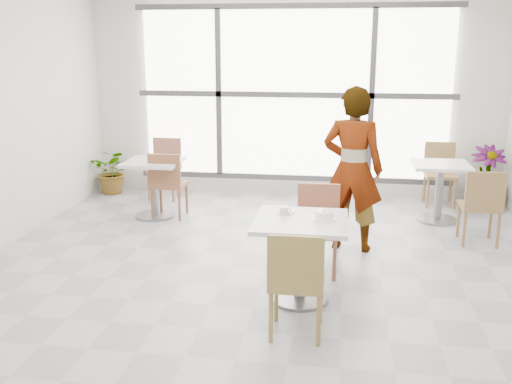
# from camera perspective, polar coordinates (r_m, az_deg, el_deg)

# --- Properties ---
(floor) EXTENTS (7.00, 7.00, 0.00)m
(floor) POSITION_cam_1_polar(r_m,az_deg,el_deg) (5.54, 0.46, -9.29)
(floor) COLOR #9E9EA5
(floor) RESTS_ON ground
(wall_back) EXTENTS (6.00, 0.00, 6.00)m
(wall_back) POSITION_cam_1_polar(r_m,az_deg,el_deg) (8.59, 3.76, 9.51)
(wall_back) COLOR silver
(wall_back) RESTS_ON ground
(wall_front) EXTENTS (6.00, 0.00, 6.00)m
(wall_front) POSITION_cam_1_polar(r_m,az_deg,el_deg) (1.83, -15.04, -9.53)
(wall_front) COLOR silver
(wall_front) RESTS_ON ground
(window) EXTENTS (4.60, 0.07, 2.52)m
(window) POSITION_cam_1_polar(r_m,az_deg,el_deg) (8.52, 3.73, 9.48)
(window) COLOR white
(window) RESTS_ON ground
(main_table) EXTENTS (0.80, 0.80, 0.75)m
(main_table) POSITION_cam_1_polar(r_m,az_deg,el_deg) (5.11, 4.36, -5.13)
(main_table) COLOR silver
(main_table) RESTS_ON ground
(chair_near) EXTENTS (0.42, 0.42, 0.87)m
(chair_near) POSITION_cam_1_polar(r_m,az_deg,el_deg) (4.47, 3.96, -8.36)
(chair_near) COLOR olive
(chair_near) RESTS_ON ground
(chair_far) EXTENTS (0.42, 0.42, 0.87)m
(chair_far) POSITION_cam_1_polar(r_m,az_deg,el_deg) (5.81, 6.05, -2.97)
(chair_far) COLOR #94543C
(chair_far) RESTS_ON ground
(oatmeal_bowl) EXTENTS (0.21, 0.21, 0.09)m
(oatmeal_bowl) POSITION_cam_1_polar(r_m,az_deg,el_deg) (5.04, 6.70, -2.23)
(oatmeal_bowl) COLOR white
(oatmeal_bowl) RESTS_ON main_table
(coffee_cup) EXTENTS (0.16, 0.13, 0.07)m
(coffee_cup) POSITION_cam_1_polar(r_m,az_deg,el_deg) (5.18, 2.78, -1.84)
(coffee_cup) COLOR silver
(coffee_cup) RESTS_ON main_table
(person) EXTENTS (0.72, 0.54, 1.79)m
(person) POSITION_cam_1_polar(r_m,az_deg,el_deg) (6.38, 9.43, 2.17)
(person) COLOR black
(person) RESTS_ON ground
(bg_table_left) EXTENTS (0.70, 0.70, 0.75)m
(bg_table_left) POSITION_cam_1_polar(r_m,az_deg,el_deg) (7.69, -9.97, 1.10)
(bg_table_left) COLOR silver
(bg_table_left) RESTS_ON ground
(bg_table_right) EXTENTS (0.70, 0.70, 0.75)m
(bg_table_right) POSITION_cam_1_polar(r_m,az_deg,el_deg) (7.76, 17.49, 0.76)
(bg_table_right) COLOR white
(bg_table_right) RESTS_ON ground
(bg_chair_left_near) EXTENTS (0.42, 0.42, 0.87)m
(bg_chair_left_near) POSITION_cam_1_polar(r_m,az_deg,el_deg) (7.59, -8.67, 1.09)
(bg_chair_left_near) COLOR brown
(bg_chair_left_near) RESTS_ON ground
(bg_chair_left_far) EXTENTS (0.42, 0.42, 0.87)m
(bg_chair_left_far) POSITION_cam_1_polar(r_m,az_deg,el_deg) (8.66, -8.83, 2.73)
(bg_chair_left_far) COLOR #9F624F
(bg_chair_left_far) RESTS_ON ground
(bg_chair_right_near) EXTENTS (0.42, 0.42, 0.87)m
(bg_chair_right_near) POSITION_cam_1_polar(r_m,az_deg,el_deg) (6.96, 21.20, -0.95)
(bg_chair_right_near) COLOR olive
(bg_chair_right_near) RESTS_ON ground
(bg_chair_right_far) EXTENTS (0.42, 0.42, 0.87)m
(bg_chair_right_far) POSITION_cam_1_polar(r_m,az_deg,el_deg) (8.60, 17.52, 2.14)
(bg_chair_right_far) COLOR #9B7647
(bg_chair_right_far) RESTS_ON ground
(plant_left) EXTENTS (0.65, 0.57, 0.68)m
(plant_left) POSITION_cam_1_polar(r_m,az_deg,el_deg) (9.08, -13.79, 1.99)
(plant_left) COLOR #567D46
(plant_left) RESTS_ON ground
(plant_right) EXTENTS (0.50, 0.50, 0.86)m
(plant_right) POSITION_cam_1_polar(r_m,az_deg,el_deg) (8.66, 21.58, 1.38)
(plant_right) COLOR #4B8249
(plant_right) RESTS_ON ground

